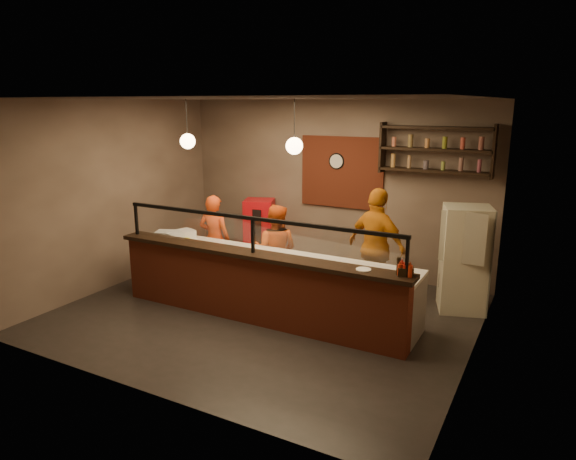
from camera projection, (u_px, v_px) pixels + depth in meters
The scene contains 29 objects.
floor at pixel (265, 314), 7.84m from camera, with size 6.00×6.00×0.00m, color black.
ceiling at pixel (262, 98), 7.07m from camera, with size 6.00×6.00×0.00m, color #38302B.
wall_back at pixel (332, 187), 9.59m from camera, with size 6.00×6.00×0.00m, color #7D685B.
wall_left at pixel (114, 195), 8.84m from camera, with size 5.00×5.00×0.00m, color #7D685B.
wall_right at pixel (480, 237), 6.08m from camera, with size 5.00×5.00×0.00m, color #7D685B.
wall_front at pixel (140, 256), 5.32m from camera, with size 6.00×6.00×0.00m, color #7D685B.
brick_patch at pixel (342, 172), 9.40m from camera, with size 1.60×0.04×1.30m, color maroon.
service_counter at pixel (254, 289), 7.47m from camera, with size 4.60×0.25×1.00m, color maroon.
counter_ledge at pixel (253, 255), 7.34m from camera, with size 4.70×0.37×0.06m, color black.
worktop_cabinet at pixel (271, 284), 7.91m from camera, with size 4.60×0.75×0.85m, color gray.
worktop at pixel (271, 256), 7.80m from camera, with size 4.60×0.75×0.05m, color silver.
sneeze_guard at pixel (253, 231), 7.26m from camera, with size 4.50×0.05×0.52m.
wall_shelving at pixel (436, 149), 8.37m from camera, with size 1.84×0.28×0.85m.
wall_clock at pixel (337, 161), 9.39m from camera, with size 0.30×0.30×0.04m, color black.
pendant_left at pixel (188, 141), 8.09m from camera, with size 0.24×0.24×0.77m.
pendant_right at pixel (294, 146), 7.21m from camera, with size 0.24×0.24×0.77m.
cook_left at pixel (215, 239), 9.13m from camera, with size 0.57×0.38×1.58m, color #E24415.
cook_mid at pixel (276, 250), 8.48m from camera, with size 0.75×0.58×1.54m, color #D34E13.
cook_right at pixel (377, 247), 8.05m from camera, with size 1.10×0.46×1.87m, color #C66F12.
fridge at pixel (464, 259), 7.84m from camera, with size 0.68×0.64×1.64m, color beige.
red_cooler at pixel (260, 232), 10.16m from camera, with size 0.56×0.51×1.30m, color red.
pizza_dough at pixel (253, 254), 7.82m from camera, with size 0.44×0.44×0.01m, color beige.
prep_tub_a at pixel (173, 237), 8.50m from camera, with size 0.32×0.25×0.16m, color silver.
prep_tub_b at pixel (186, 234), 8.72m from camera, with size 0.29×0.23×0.14m, color white.
prep_tub_c at pixel (166, 236), 8.56m from camera, with size 0.33×0.26×0.16m, color silver.
rolling_pin at pixel (180, 239), 8.58m from camera, with size 0.06×0.06×0.37m, color yellow.
condiment_caddy at pixel (406, 271), 6.35m from camera, with size 0.19×0.15×0.11m, color black.
pepper_mill at pixel (398, 266), 6.35m from camera, with size 0.05×0.05×0.23m, color black.
small_plate at pixel (364, 269), 6.57m from camera, with size 0.20×0.20×0.01m, color white.
Camera 1 is at (3.77, -6.26, 3.14)m, focal length 32.00 mm.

